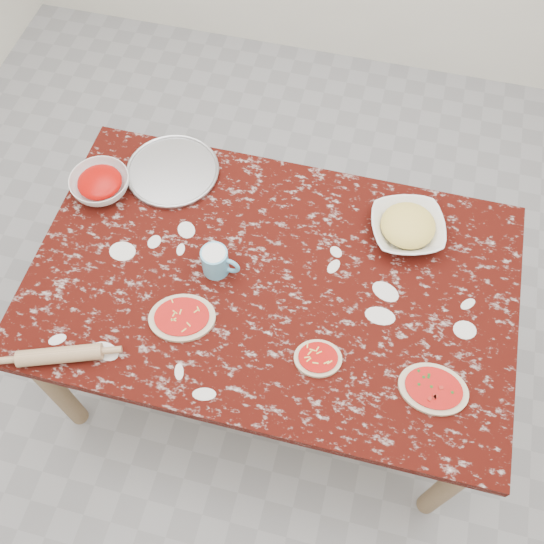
% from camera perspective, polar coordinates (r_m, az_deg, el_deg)
% --- Properties ---
extents(ground, '(4.00, 4.00, 0.00)m').
position_cam_1_polar(ground, '(2.71, 0.00, -8.50)').
color(ground, gray).
extents(worktable, '(1.60, 1.00, 0.75)m').
position_cam_1_polar(worktable, '(2.10, 0.00, -1.81)').
color(worktable, '#320905').
rests_on(worktable, ground).
extents(pizza_tray, '(0.35, 0.35, 0.01)m').
position_cam_1_polar(pizza_tray, '(2.31, -9.19, 9.18)').
color(pizza_tray, '#B2B2B7').
rests_on(pizza_tray, worktable).
extents(sauce_bowl, '(0.22, 0.22, 0.07)m').
position_cam_1_polar(sauce_bowl, '(2.29, -15.61, 7.83)').
color(sauce_bowl, white).
rests_on(sauce_bowl, worktable).
extents(cheese_bowl, '(0.31, 0.31, 0.06)m').
position_cam_1_polar(cheese_bowl, '(2.15, 12.42, 3.97)').
color(cheese_bowl, white).
rests_on(cheese_bowl, worktable).
extents(flour_mug, '(0.13, 0.09, 0.10)m').
position_cam_1_polar(flour_mug, '(2.01, -5.21, 1.00)').
color(flour_mug, '#5DAFD5').
rests_on(flour_mug, worktable).
extents(pizza_left, '(0.25, 0.22, 0.02)m').
position_cam_1_polar(pizza_left, '(1.98, -8.34, -4.20)').
color(pizza_left, beige).
rests_on(pizza_left, worktable).
extents(pizza_mid, '(0.17, 0.15, 0.02)m').
position_cam_1_polar(pizza_mid, '(1.90, 4.28, -7.98)').
color(pizza_mid, beige).
rests_on(pizza_mid, worktable).
extents(pizza_right, '(0.22, 0.17, 0.02)m').
position_cam_1_polar(pizza_right, '(1.93, 14.73, -10.44)').
color(pizza_right, beige).
rests_on(pizza_right, worktable).
extents(rolling_pin, '(0.26, 0.14, 0.05)m').
position_cam_1_polar(rolling_pin, '(1.99, -19.08, -7.30)').
color(rolling_pin, tan).
rests_on(rolling_pin, worktable).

